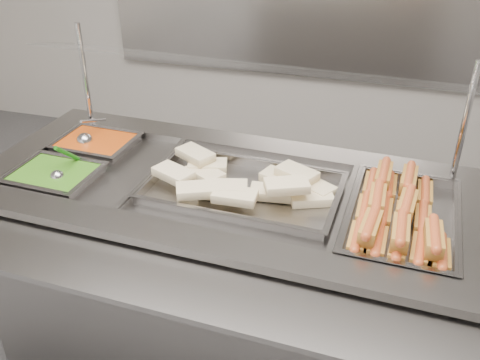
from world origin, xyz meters
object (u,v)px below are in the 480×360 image
(pan_wraps, at_px, (243,192))
(steam_counter, at_px, (228,278))
(pan_hotdogs, at_px, (401,224))
(ladle, at_px, (85,140))
(serving_spoon, at_px, (59,173))
(sneeze_guard, at_px, (247,68))

(pan_wraps, bearing_deg, steam_counter, 177.38)
(pan_hotdogs, distance_m, pan_wraps, 0.55)
(pan_wraps, bearing_deg, ladle, 167.43)
(pan_hotdogs, relative_size, pan_wraps, 0.81)
(pan_wraps, height_order, ladle, ladle)
(steam_counter, relative_size, pan_hotdogs, 3.39)
(steam_counter, height_order, serving_spoon, serving_spoon)
(sneeze_guard, relative_size, pan_wraps, 2.38)
(sneeze_guard, relative_size, serving_spoon, 9.59)
(pan_wraps, bearing_deg, serving_spoon, -170.10)
(pan_wraps, relative_size, serving_spoon, 4.03)
(ladle, bearing_deg, steam_counter, -13.42)
(ladle, bearing_deg, pan_wraps, -12.57)
(steam_counter, bearing_deg, pan_hotdogs, -2.62)
(steam_counter, distance_m, pan_wraps, 0.42)
(serving_spoon, bearing_deg, sneeze_guard, 28.31)
(pan_hotdogs, bearing_deg, ladle, 171.68)
(ladle, bearing_deg, pan_hotdogs, -8.32)
(steam_counter, xyz_separation_m, ladle, (-0.66, 0.16, 0.45))
(steam_counter, height_order, pan_hotdogs, pan_hotdogs)
(sneeze_guard, distance_m, pan_hotdogs, 0.76)
(pan_hotdogs, relative_size, serving_spoon, 3.26)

